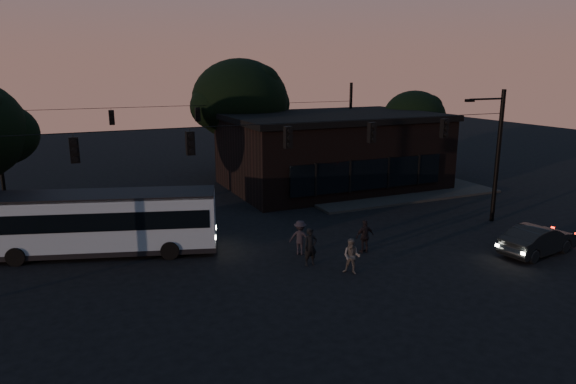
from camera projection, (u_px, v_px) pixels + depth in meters
name	position (u px, v px, depth m)	size (l,w,h in m)	color
ground	(328.00, 284.00, 21.01)	(120.00, 120.00, 0.00)	black
sidewalk_far_right	(379.00, 186.00, 38.21)	(14.00, 10.00, 0.15)	black
building	(332.00, 150.00, 38.14)	(15.40, 10.41, 5.40)	black
tree_behind	(240.00, 100.00, 40.66)	(7.60, 7.60, 9.43)	black
tree_right	(414.00, 117.00, 43.10)	(5.20, 5.20, 6.86)	black
signal_rig_near	(288.00, 161.00, 23.51)	(26.24, 0.30, 7.50)	black
signal_rig_far	(198.00, 130.00, 37.74)	(26.24, 0.30, 7.50)	black
bus	(104.00, 220.00, 24.11)	(10.72, 5.46, 2.95)	#8498A9
car	(538.00, 240.00, 24.25)	(1.49, 4.27, 1.41)	black
pedestrian_a	(311.00, 247.00, 22.83)	(0.63, 0.41, 1.73)	black
pedestrian_b	(352.00, 256.00, 21.91)	(0.75, 0.59, 1.55)	#4D4946
pedestrian_c	(365.00, 236.00, 24.44)	(0.95, 0.40, 1.62)	black
pedestrian_d	(300.00, 237.00, 24.21)	(1.07, 0.61, 1.65)	black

